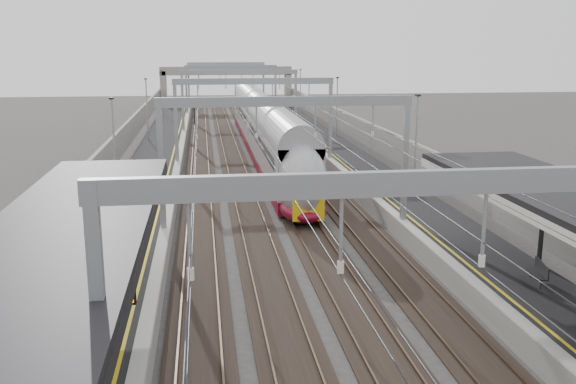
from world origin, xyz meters
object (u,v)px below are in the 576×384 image
object	(u,v)px
overbridge	(226,76)
signal_green	(194,107)
train	(266,135)
bench	(539,271)

from	to	relation	value
overbridge	signal_green	size ratio (longest dim) A/B	6.33
train	signal_green	size ratio (longest dim) A/B	14.90
signal_green	train	bearing A→B (deg)	-75.88
bench	overbridge	bearing A→B (deg)	95.61
bench	signal_green	world-z (taller)	signal_green
overbridge	bench	size ratio (longest dim) A/B	12.94
train	overbridge	bearing A→B (deg)	91.65
signal_green	overbridge	bearing A→B (deg)	78.43
overbridge	bench	distance (m)	88.42
train	bench	distance (m)	36.59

